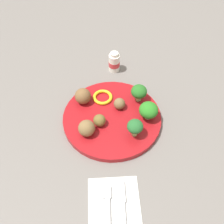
{
  "coord_description": "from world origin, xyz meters",
  "views": [
    {
      "loc": [
        -0.49,
        -0.02,
        0.64
      ],
      "look_at": [
        0.0,
        0.0,
        0.04
      ],
      "focal_mm": 45.09,
      "sensor_mm": 36.0,
      "label": 1
    }
  ],
  "objects": [
    {
      "name": "meatball_mid_right",
      "position": [
        -0.06,
        0.07,
        0.04
      ],
      "size": [
        0.05,
        0.05,
        0.05
      ],
      "primitive_type": "sphere",
      "color": "brown",
      "rests_on": "plate"
    },
    {
      "name": "yogurt_bottle",
      "position": [
        0.21,
        0.0,
        0.03
      ],
      "size": [
        0.04,
        0.04,
        0.07
      ],
      "color": "white",
      "rests_on": "ground_plane"
    },
    {
      "name": "meatball_center",
      "position": [
        0.03,
        -0.02,
        0.03
      ],
      "size": [
        0.03,
        0.03,
        0.03
      ],
      "primitive_type": "sphere",
      "color": "brown",
      "rests_on": "plate"
    },
    {
      "name": "napkin",
      "position": [
        -0.27,
        -0.02,
        0.0
      ],
      "size": [
        0.18,
        0.14,
        0.01
      ],
      "primitive_type": "cube",
      "rotation": [
        0.0,
        0.0,
        0.09
      ],
      "color": "white",
      "rests_on": "ground_plane"
    },
    {
      "name": "broccoli_floret_front_right",
      "position": [
        -0.06,
        -0.06,
        0.05
      ],
      "size": [
        0.04,
        0.04,
        0.05
      ],
      "color": "#90CE72",
      "rests_on": "plate"
    },
    {
      "name": "meatball_near_rim",
      "position": [
        -0.03,
        0.03,
        0.03
      ],
      "size": [
        0.03,
        0.03,
        0.03
      ],
      "primitive_type": "sphere",
      "color": "brown",
      "rests_on": "plate"
    },
    {
      "name": "ground_plane",
      "position": [
        0.0,
        0.0,
        0.0
      ],
      "size": [
        4.0,
        4.0,
        0.0
      ],
      "primitive_type": "plane",
      "color": "slate"
    },
    {
      "name": "plate",
      "position": [
        0.0,
        0.0,
        0.01
      ],
      "size": [
        0.28,
        0.28,
        0.02
      ],
      "primitive_type": "cylinder",
      "color": "maroon",
      "rests_on": "ground_plane"
    },
    {
      "name": "knife",
      "position": [
        -0.26,
        -0.03,
        0.01
      ],
      "size": [
        0.15,
        0.03,
        0.01
      ],
      "color": "silver",
      "rests_on": "napkin"
    },
    {
      "name": "broccoli_floret_front_left",
      "position": [
        -0.0,
        -0.1,
        0.05
      ],
      "size": [
        0.05,
        0.05,
        0.05
      ],
      "color": "#A4B877",
      "rests_on": "plate"
    },
    {
      "name": "meatball_front_left",
      "position": [
        0.05,
        0.09,
        0.04
      ],
      "size": [
        0.05,
        0.05,
        0.05
      ],
      "primitive_type": "sphere",
      "color": "brown",
      "rests_on": "plate"
    },
    {
      "name": "pepper_ring_near_rim",
      "position": [
        0.07,
        0.03,
        0.02
      ],
      "size": [
        0.08,
        0.08,
        0.01
      ],
      "primitive_type": "torus",
      "rotation": [
        0.0,
        0.0,
        0.51
      ],
      "color": "yellow",
      "rests_on": "plate"
    },
    {
      "name": "fork",
      "position": [
        -0.26,
        0.0,
        0.01
      ],
      "size": [
        0.12,
        0.02,
        0.01
      ],
      "color": "silver",
      "rests_on": "napkin"
    },
    {
      "name": "broccoli_floret_back_right",
      "position": [
        0.07,
        -0.08,
        0.05
      ],
      "size": [
        0.05,
        0.05,
        0.05
      ],
      "color": "#9AC876",
      "rests_on": "plate"
    }
  ]
}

